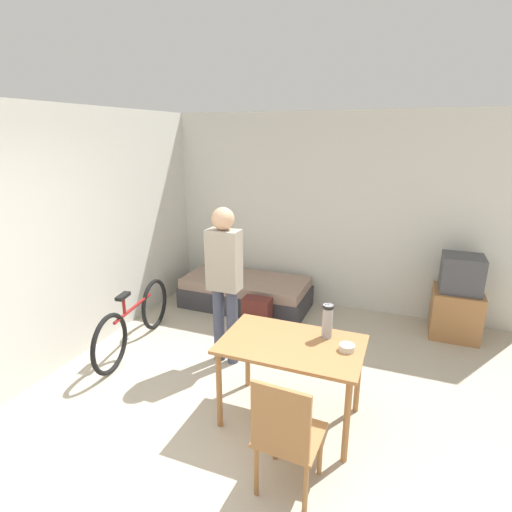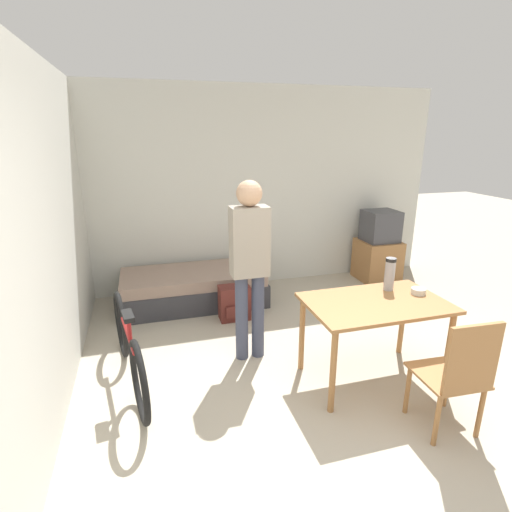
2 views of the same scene
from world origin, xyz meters
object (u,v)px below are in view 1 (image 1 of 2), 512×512
object	(u,v)px
person_standing	(224,275)
thermos_flask	(327,320)
mate_bowl	(347,348)
daybed	(246,292)
bicycle	(134,321)
wooden_chair	(285,434)
tv	(457,300)
backpack	(257,314)
dining_table	(291,353)

from	to	relation	value
person_standing	thermos_flask	distance (m)	1.26
mate_bowl	person_standing	bearing A→B (deg)	156.20
daybed	mate_bowl	world-z (taller)	mate_bowl
daybed	bicycle	distance (m)	1.72
thermos_flask	mate_bowl	distance (m)	0.29
wooden_chair	tv	bearing A→B (deg)	67.05
bicycle	backpack	world-z (taller)	bicycle
dining_table	wooden_chair	size ratio (longest dim) A/B	1.27
daybed	bicycle	world-z (taller)	bicycle
person_standing	mate_bowl	distance (m)	1.52
dining_table	mate_bowl	bearing A→B (deg)	5.36
tv	thermos_flask	bearing A→B (deg)	-120.88
daybed	person_standing	distance (m)	1.67
bicycle	mate_bowl	size ratio (longest dim) A/B	13.35
backpack	tv	bearing A→B (deg)	17.33
tv	dining_table	xyz separation A→B (m)	(-1.45, -2.21, 0.18)
daybed	wooden_chair	bearing A→B (deg)	-62.46
daybed	dining_table	xyz separation A→B (m)	(1.29, -2.07, 0.44)
person_standing	thermos_flask	xyz separation A→B (m)	(1.17, -0.45, -0.10)
backpack	wooden_chair	bearing A→B (deg)	-64.43
wooden_chair	backpack	size ratio (longest dim) A/B	2.26
tv	dining_table	size ratio (longest dim) A/B	0.88
bicycle	wooden_chair	bearing A→B (deg)	-30.09
daybed	backpack	xyz separation A→B (m)	(0.40, -0.59, -0.01)
daybed	wooden_chair	size ratio (longest dim) A/B	1.94
backpack	dining_table	bearing A→B (deg)	-59.10
daybed	person_standing	world-z (taller)	person_standing
mate_bowl	dining_table	bearing A→B (deg)	-174.64
thermos_flask	mate_bowl	size ratio (longest dim) A/B	2.40
tv	backpack	world-z (taller)	tv
daybed	mate_bowl	bearing A→B (deg)	-49.43
thermos_flask	mate_bowl	world-z (taller)	thermos_flask
tv	wooden_chair	xyz separation A→B (m)	(-1.26, -2.98, 0.05)
person_standing	thermos_flask	size ratio (longest dim) A/B	5.74
thermos_flask	mate_bowl	bearing A→B (deg)	-39.09
thermos_flask	backpack	xyz separation A→B (m)	(-1.14, 1.28, -0.70)
thermos_flask	daybed	bearing A→B (deg)	129.49
dining_table	mate_bowl	size ratio (longest dim) A/B	9.44
wooden_chair	backpack	world-z (taller)	wooden_chair
wooden_chair	thermos_flask	distance (m)	1.05
dining_table	mate_bowl	world-z (taller)	mate_bowl
mate_bowl	backpack	bearing A→B (deg)	132.79
daybed	dining_table	distance (m)	2.48
tv	backpack	xyz separation A→B (m)	(-2.34, -0.73, -0.26)
wooden_chair	thermos_flask	world-z (taller)	thermos_flask
thermos_flask	mate_bowl	xyz separation A→B (m)	(0.20, -0.16, -0.14)
daybed	thermos_flask	xyz separation A→B (m)	(1.54, -1.87, 0.70)
daybed	dining_table	size ratio (longest dim) A/B	1.53
tv	mate_bowl	xyz separation A→B (m)	(-1.00, -2.17, 0.30)
dining_table	mate_bowl	distance (m)	0.46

